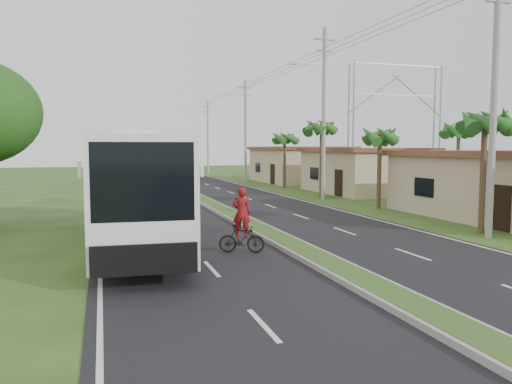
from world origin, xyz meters
name	(u,v)px	position (x,y,z in m)	size (l,w,h in m)	color
ground	(318,262)	(0.00, 0.00, 0.00)	(180.00, 180.00, 0.00)	#234A1B
road_asphalt	(200,200)	(0.00, 20.00, 0.01)	(14.00, 160.00, 0.02)	black
median_strip	(200,199)	(0.00, 20.00, 0.10)	(1.20, 160.00, 0.18)	gray
lane_edge_left	(101,203)	(-6.70, 20.00, 0.00)	(0.12, 160.00, 0.01)	silver
lane_edge_right	(289,197)	(6.70, 20.00, 0.00)	(0.12, 160.00, 0.01)	silver
shop_mid	(364,170)	(14.00, 22.00, 1.86)	(7.60, 10.60, 3.67)	tan
shop_far	(299,164)	(14.00, 36.00, 1.93)	(8.60, 11.60, 3.82)	tan
palm_verge_a	(485,122)	(9.00, 3.00, 4.74)	(2.40, 2.40, 5.45)	#473321
palm_verge_b	(380,136)	(9.40, 12.00, 4.36)	(2.40, 2.40, 5.05)	#473321
palm_verge_c	(322,128)	(8.80, 19.00, 5.12)	(2.40, 2.40, 5.85)	#473321
palm_verge_d	(285,138)	(9.30, 28.00, 4.55)	(2.40, 2.40, 5.25)	#473321
palm_behind_shop	(459,130)	(17.50, 15.00, 4.93)	(2.40, 2.40, 5.65)	#473321
utility_pole_a	(494,97)	(8.50, 2.00, 5.67)	(1.60, 0.28, 11.00)	gray
utility_pole_b	(324,111)	(8.47, 18.00, 6.26)	(3.20, 0.28, 12.00)	gray
utility_pole_c	(245,130)	(8.50, 38.00, 5.67)	(1.60, 0.28, 11.00)	gray
utility_pole_d	(208,136)	(8.50, 58.00, 5.42)	(1.60, 0.28, 10.50)	gray
billboard_lattice	(395,117)	(22.00, 30.00, 6.82)	(10.18, 1.18, 12.07)	gray
coach_bus_main	(140,182)	(-5.20, 4.71, 2.37)	(3.61, 13.48, 4.31)	white
coach_bus_far	(138,162)	(-1.91, 54.30, 1.82)	(2.50, 11.02, 3.21)	silver
motorcyclist	(242,229)	(-2.00, 2.00, 0.86)	(1.65, 1.01, 2.30)	black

